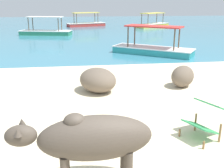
% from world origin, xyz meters
% --- Properties ---
extents(water_surface, '(60.00, 36.00, 0.03)m').
position_xyz_m(water_surface, '(0.00, 22.00, 0.00)').
color(water_surface, teal).
rests_on(water_surface, ground).
extents(cow, '(1.81, 0.55, 1.03)m').
position_xyz_m(cow, '(-0.87, 0.24, 0.72)').
color(cow, '#4C4238').
rests_on(cow, sand_beach).
extents(deck_chair_near, '(0.92, 0.81, 0.68)m').
position_xyz_m(deck_chair_near, '(1.19, 1.27, 0.42)').
color(deck_chair_near, brown).
rests_on(deck_chair_near, sand_beach).
extents(shore_rock_large, '(1.32, 1.39, 0.64)m').
position_xyz_m(shore_rock_large, '(-0.49, 4.00, 0.36)').
color(shore_rock_large, '#6B5B4C').
rests_on(shore_rock_large, sand_beach).
extents(shore_rock_medium, '(0.97, 0.96, 0.60)m').
position_xyz_m(shore_rock_medium, '(1.90, 4.11, 0.34)').
color(shore_rock_medium, '#6B5B4C').
rests_on(shore_rock_medium, sand_beach).
extents(boat_teal, '(3.65, 3.09, 1.29)m').
position_xyz_m(boat_teal, '(2.44, 9.00, 0.29)').
color(boat_teal, teal).
rests_on(boat_teal, water_surface).
extents(boat_yellow, '(3.69, 3.01, 1.29)m').
position_xyz_m(boat_yellow, '(6.12, 21.97, 0.29)').
color(boat_yellow, gold).
rests_on(boat_yellow, water_surface).
extents(boat_green, '(3.84, 1.99, 1.29)m').
position_xyz_m(boat_green, '(-3.18, 17.03, 0.29)').
color(boat_green, '#338E66').
rests_on(boat_green, water_surface).
extents(boat_red, '(3.85, 2.26, 1.29)m').
position_xyz_m(boat_red, '(-0.02, 23.53, 0.29)').
color(boat_red, '#C63833').
rests_on(boat_red, water_surface).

